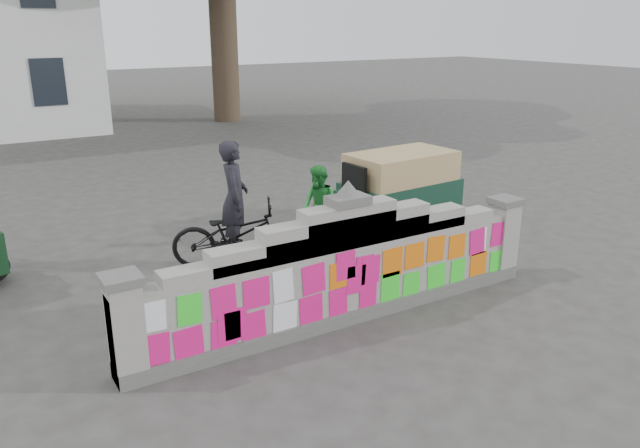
% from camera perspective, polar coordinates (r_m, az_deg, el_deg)
% --- Properties ---
extents(ground, '(100.00, 100.00, 0.00)m').
position_cam_1_polar(ground, '(8.89, 2.41, -8.67)').
color(ground, '#383533').
rests_on(ground, ground).
extents(parapet_wall, '(6.48, 0.44, 2.01)m').
position_cam_1_polar(parapet_wall, '(8.57, 2.50, -4.20)').
color(parapet_wall, '#4C4C49').
rests_on(parapet_wall, ground).
extents(cyclist_bike, '(2.27, 1.56, 1.13)m').
position_cam_1_polar(cyclist_bike, '(10.63, -7.68, -0.93)').
color(cyclist_bike, black).
rests_on(cyclist_bike, ground).
extents(cyclist_rider, '(0.70, 0.82, 1.92)m').
position_cam_1_polar(cyclist_rider, '(10.51, -7.77, 1.10)').
color(cyclist_rider, black).
rests_on(cyclist_rider, ground).
extents(pedestrian, '(0.58, 0.74, 1.51)m').
position_cam_1_polar(pedestrian, '(11.43, -0.10, 1.60)').
color(pedestrian, '#248733').
rests_on(pedestrian, ground).
extents(rickshaw_right, '(2.76, 1.42, 1.51)m').
position_cam_1_polar(rickshaw_right, '(12.71, 7.15, 3.28)').
color(rickshaw_right, '#103223').
rests_on(rickshaw_right, ground).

